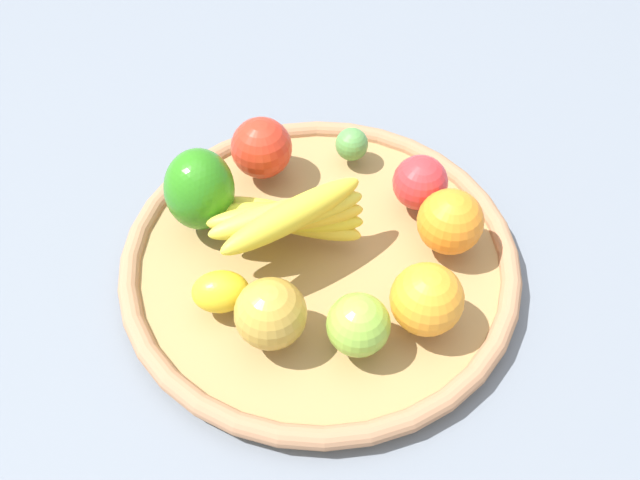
{
  "coord_description": "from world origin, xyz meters",
  "views": [
    {
      "loc": [
        0.4,
        0.26,
        0.64
      ],
      "look_at": [
        0.0,
        0.0,
        0.05
      ],
      "focal_mm": 38.36,
      "sensor_mm": 36.0,
      "label": 1
    }
  ],
  "objects_px": {
    "lemon_0": "(221,292)",
    "apple_0": "(358,325)",
    "apple_1": "(420,183)",
    "bell_pepper": "(200,189)",
    "orange_0": "(450,222)",
    "apple_3": "(271,314)",
    "orange_1": "(427,299)",
    "banana_bunch": "(288,217)",
    "apple_2": "(262,148)",
    "lime_0": "(352,144)"
  },
  "relations": [
    {
      "from": "apple_1",
      "to": "bell_pepper",
      "type": "bearing_deg",
      "value": -51.36
    },
    {
      "from": "bell_pepper",
      "to": "orange_1",
      "type": "relative_size",
      "value": 1.3
    },
    {
      "from": "apple_2",
      "to": "orange_1",
      "type": "height_order",
      "value": "same"
    },
    {
      "from": "bell_pepper",
      "to": "lime_0",
      "type": "bearing_deg",
      "value": 126.26
    },
    {
      "from": "banana_bunch",
      "to": "lime_0",
      "type": "bearing_deg",
      "value": -175.22
    },
    {
      "from": "lime_0",
      "to": "orange_1",
      "type": "relative_size",
      "value": 0.55
    },
    {
      "from": "orange_0",
      "to": "lime_0",
      "type": "height_order",
      "value": "orange_0"
    },
    {
      "from": "apple_1",
      "to": "orange_1",
      "type": "bearing_deg",
      "value": 29.48
    },
    {
      "from": "bell_pepper",
      "to": "apple_3",
      "type": "relative_size",
      "value": 1.34
    },
    {
      "from": "orange_0",
      "to": "lime_0",
      "type": "bearing_deg",
      "value": -111.06
    },
    {
      "from": "lemon_0",
      "to": "bell_pepper",
      "type": "height_order",
      "value": "bell_pepper"
    },
    {
      "from": "banana_bunch",
      "to": "lemon_0",
      "type": "height_order",
      "value": "banana_bunch"
    },
    {
      "from": "lemon_0",
      "to": "apple_3",
      "type": "xyz_separation_m",
      "value": [
        0.0,
        0.07,
        0.01
      ]
    },
    {
      "from": "banana_bunch",
      "to": "orange_1",
      "type": "relative_size",
      "value": 2.33
    },
    {
      "from": "orange_0",
      "to": "apple_1",
      "type": "relative_size",
      "value": 1.14
    },
    {
      "from": "bell_pepper",
      "to": "apple_1",
      "type": "height_order",
      "value": "bell_pepper"
    },
    {
      "from": "banana_bunch",
      "to": "apple_2",
      "type": "distance_m",
      "value": 0.12
    },
    {
      "from": "apple_2",
      "to": "apple_3",
      "type": "relative_size",
      "value": 1.02
    },
    {
      "from": "lemon_0",
      "to": "apple_0",
      "type": "distance_m",
      "value": 0.15
    },
    {
      "from": "orange_1",
      "to": "orange_0",
      "type": "bearing_deg",
      "value": -166.61
    },
    {
      "from": "lemon_0",
      "to": "orange_1",
      "type": "height_order",
      "value": "orange_1"
    },
    {
      "from": "banana_bunch",
      "to": "bell_pepper",
      "type": "xyz_separation_m",
      "value": [
        0.02,
        -0.1,
        0.0
      ]
    },
    {
      "from": "apple_0",
      "to": "orange_0",
      "type": "relative_size",
      "value": 0.87
    },
    {
      "from": "apple_2",
      "to": "bell_pepper",
      "type": "height_order",
      "value": "bell_pepper"
    },
    {
      "from": "lemon_0",
      "to": "apple_1",
      "type": "distance_m",
      "value": 0.26
    },
    {
      "from": "apple_1",
      "to": "orange_1",
      "type": "relative_size",
      "value": 0.86
    },
    {
      "from": "apple_1",
      "to": "apple_0",
      "type": "bearing_deg",
      "value": 10.52
    },
    {
      "from": "bell_pepper",
      "to": "apple_1",
      "type": "distance_m",
      "value": 0.25
    },
    {
      "from": "bell_pepper",
      "to": "apple_0",
      "type": "relative_size",
      "value": 1.52
    },
    {
      "from": "apple_2",
      "to": "orange_0",
      "type": "height_order",
      "value": "same"
    },
    {
      "from": "lime_0",
      "to": "apple_1",
      "type": "xyz_separation_m",
      "value": [
        0.02,
        0.11,
        0.01
      ]
    },
    {
      "from": "apple_0",
      "to": "apple_3",
      "type": "distance_m",
      "value": 0.09
    },
    {
      "from": "apple_0",
      "to": "orange_1",
      "type": "xyz_separation_m",
      "value": [
        -0.06,
        0.04,
        0.01
      ]
    },
    {
      "from": "lemon_0",
      "to": "orange_1",
      "type": "xyz_separation_m",
      "value": [
        -0.1,
        0.19,
        0.02
      ]
    },
    {
      "from": "apple_0",
      "to": "apple_3",
      "type": "relative_size",
      "value": 0.88
    },
    {
      "from": "apple_2",
      "to": "apple_1",
      "type": "height_order",
      "value": "apple_2"
    },
    {
      "from": "apple_3",
      "to": "apple_1",
      "type": "relative_size",
      "value": 1.13
    },
    {
      "from": "lime_0",
      "to": "apple_1",
      "type": "height_order",
      "value": "apple_1"
    },
    {
      "from": "orange_0",
      "to": "apple_3",
      "type": "distance_m",
      "value": 0.23
    },
    {
      "from": "lemon_0",
      "to": "lime_0",
      "type": "bearing_deg",
      "value": -179.82
    },
    {
      "from": "apple_2",
      "to": "bell_pepper",
      "type": "relative_size",
      "value": 0.76
    },
    {
      "from": "apple_0",
      "to": "orange_0",
      "type": "height_order",
      "value": "orange_0"
    },
    {
      "from": "lemon_0",
      "to": "apple_0",
      "type": "relative_size",
      "value": 0.94
    },
    {
      "from": "banana_bunch",
      "to": "orange_1",
      "type": "xyz_separation_m",
      "value": [
        0.01,
        0.17,
        -0.01
      ]
    },
    {
      "from": "banana_bunch",
      "to": "lime_0",
      "type": "height_order",
      "value": "banana_bunch"
    },
    {
      "from": "orange_1",
      "to": "lemon_0",
      "type": "bearing_deg",
      "value": -62.7
    },
    {
      "from": "apple_2",
      "to": "apple_1",
      "type": "relative_size",
      "value": 1.15
    },
    {
      "from": "bell_pepper",
      "to": "orange_1",
      "type": "bearing_deg",
      "value": 65.43
    },
    {
      "from": "orange_1",
      "to": "apple_2",
      "type": "bearing_deg",
      "value": -108.4
    },
    {
      "from": "lemon_0",
      "to": "banana_bunch",
      "type": "bearing_deg",
      "value": 173.33
    }
  ]
}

